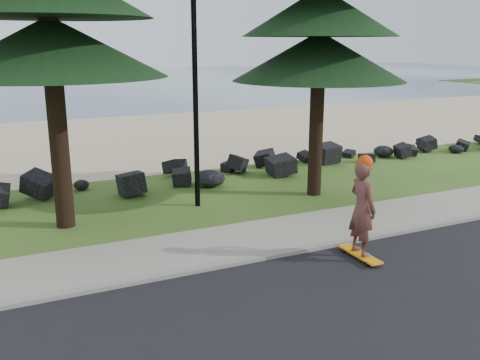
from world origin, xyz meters
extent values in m
plane|color=#33541A|center=(0.00, 0.00, 0.00)|extent=(160.00, 160.00, 0.00)
cube|color=black|center=(0.00, -4.50, 0.01)|extent=(160.00, 7.00, 0.02)
cube|color=gray|center=(0.00, -0.90, 0.05)|extent=(160.00, 0.20, 0.10)
cube|color=gray|center=(0.00, 0.20, 0.04)|extent=(160.00, 2.00, 0.08)
cube|color=tan|center=(0.00, 14.50, 0.01)|extent=(160.00, 15.00, 0.01)
cube|color=#39526E|center=(0.00, 51.00, 0.00)|extent=(160.00, 58.00, 0.01)
cylinder|color=black|center=(0.00, 3.20, 4.00)|extent=(0.14, 0.14, 8.00)
cube|color=orange|center=(1.70, -1.71, 0.11)|extent=(0.29, 1.17, 0.04)
imported|color=brown|center=(1.70, -1.71, 1.11)|extent=(0.47, 0.71, 1.95)
sphere|color=#C63C0B|center=(1.70, -1.71, 2.04)|extent=(0.31, 0.31, 0.31)
camera|label=1|loc=(-4.90, -9.97, 4.36)|focal=40.00mm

